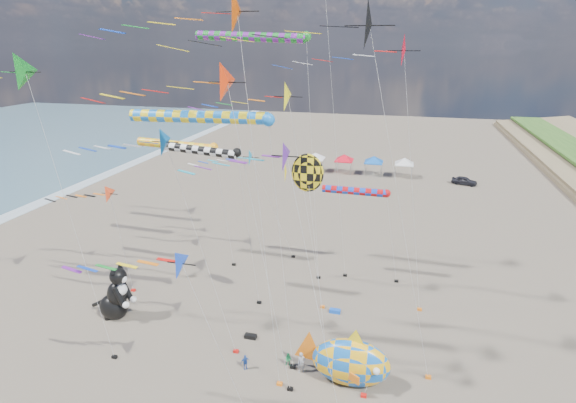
# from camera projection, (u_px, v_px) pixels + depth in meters

# --- Properties ---
(delta_kite_0) EXTENTS (11.69, 2.10, 16.09)m
(delta_kite_0) POSITION_uv_depth(u_px,v_px,m) (152.00, 148.00, 28.63)
(delta_kite_0) COLOR blue
(delta_kite_0) RESTS_ON ground
(delta_kite_1) EXTENTS (16.64, 2.97, 23.47)m
(delta_kite_1) POSITION_uv_depth(u_px,v_px,m) (362.00, 29.00, 23.91)
(delta_kite_1) COLOR black
(delta_kite_1) RESTS_ON ground
(delta_kite_2) EXTENTS (9.46, 1.86, 11.67)m
(delta_kite_2) POSITION_uv_depth(u_px,v_px,m) (254.00, 158.00, 44.29)
(delta_kite_2) COLOR #1089BB
(delta_kite_2) RESTS_ON ground
(delta_kite_3) EXTENTS (8.10, 1.79, 16.51)m
(delta_kite_3) POSITION_uv_depth(u_px,v_px,m) (287.00, 168.00, 21.85)
(delta_kite_3) COLOR #5E249B
(delta_kite_3) RESTS_ON ground
(delta_kite_4) EXTENTS (8.91, 1.78, 9.54)m
(delta_kite_4) POSITION_uv_depth(u_px,v_px,m) (86.00, 201.00, 38.41)
(delta_kite_4) COLOR #FE4A1F
(delta_kite_4) RESTS_ON ground
(delta_kite_5) EXTENTS (11.51, 2.55, 23.88)m
(delta_kite_5) POSITION_uv_depth(u_px,v_px,m) (213.00, 15.00, 22.60)
(delta_kite_5) COLOR #C54407
(delta_kite_5) RESTS_ON ground
(delta_kite_7) EXTENTS (11.04, 2.51, 20.71)m
(delta_kite_7) POSITION_uv_depth(u_px,v_px,m) (20.00, 76.00, 26.21)
(delta_kite_7) COLOR #128623
(delta_kite_7) RESTS_ON ground
(delta_kite_8) EXTENTS (11.47, 2.46, 18.57)m
(delta_kite_8) POSITION_uv_depth(u_px,v_px,m) (273.00, 100.00, 33.12)
(delta_kite_8) COLOR #FFF018
(delta_kite_8) RESTS_ON ground
(delta_kite_9) EXTENTS (11.56, 2.21, 20.32)m
(delta_kite_9) POSITION_uv_depth(u_px,v_px,m) (212.00, 86.00, 23.53)
(delta_kite_9) COLOR #FF350A
(delta_kite_9) RESTS_ON ground
(delta_kite_10) EXTENTS (12.25, 2.45, 21.85)m
(delta_kite_10) POSITION_uv_depth(u_px,v_px,m) (384.00, 53.00, 31.69)
(delta_kite_10) COLOR red
(delta_kite_10) RESTS_ON ground
(delta_kite_11) EXTENTS (9.38, 1.73, 11.41)m
(delta_kite_11) POSITION_uv_depth(u_px,v_px,m) (177.00, 262.00, 23.55)
(delta_kite_11) COLOR blue
(delta_kite_11) RESTS_ON ground
(windsock_0) EXTENTS (11.17, 0.80, 21.94)m
(windsock_0) POSITION_uv_depth(u_px,v_px,m) (255.00, 38.00, 36.82)
(windsock_0) COLOR #188527
(windsock_0) RESTS_ON ground
(windsock_1) EXTENTS (10.28, 0.77, 17.28)m
(windsock_1) POSITION_uv_depth(u_px,v_px,m) (205.00, 118.00, 26.42)
(windsock_1) COLOR blue
(windsock_1) RESTS_ON ground
(windsock_2) EXTENTS (7.93, 0.72, 13.47)m
(windsock_2) POSITION_uv_depth(u_px,v_px,m) (204.00, 152.00, 35.10)
(windsock_2) COLOR black
(windsock_2) RESTS_ON ground
(windsock_3) EXTENTS (7.39, 0.72, 8.95)m
(windsock_3) POSITION_uv_depth(u_px,v_px,m) (358.00, 192.00, 39.99)
(windsock_3) COLOR red
(windsock_3) RESTS_ON ground
(windsock_4) EXTENTS (9.46, 0.87, 12.42)m
(windsock_4) POSITION_uv_depth(u_px,v_px,m) (180.00, 146.00, 42.25)
(windsock_4) COLOR #FF9E15
(windsock_4) RESTS_ON ground
(angelfish_kite) EXTENTS (3.74, 3.02, 14.17)m
(angelfish_kite) POSITION_uv_depth(u_px,v_px,m) (304.00, 174.00, 30.00)
(angelfish_kite) COLOR yellow
(angelfish_kite) RESTS_ON ground
(cat_inflatable) EXTENTS (3.74, 2.19, 4.81)m
(cat_inflatable) POSITION_uv_depth(u_px,v_px,m) (114.00, 291.00, 35.75)
(cat_inflatable) COLOR black
(cat_inflatable) RESTS_ON ground
(fish_inflatable) EXTENTS (6.79, 2.91, 4.25)m
(fish_inflatable) POSITION_uv_depth(u_px,v_px,m) (350.00, 362.00, 28.83)
(fish_inflatable) COLOR blue
(fish_inflatable) RESTS_ON ground
(person_adult) EXTENTS (0.66, 0.60, 1.52)m
(person_adult) POSITION_uv_depth(u_px,v_px,m) (301.00, 363.00, 30.10)
(person_adult) COLOR #8F929C
(person_adult) RESTS_ON ground
(child_green) EXTENTS (0.51, 0.40, 1.00)m
(child_green) POSITION_uv_depth(u_px,v_px,m) (288.00, 360.00, 30.77)
(child_green) COLOR #228F4F
(child_green) RESTS_ON ground
(child_blue) EXTENTS (0.67, 0.64, 1.12)m
(child_blue) POSITION_uv_depth(u_px,v_px,m) (245.00, 362.00, 30.46)
(child_blue) COLOR #2148A1
(child_blue) RESTS_ON ground
(kite_bag_2) EXTENTS (0.90, 0.44, 0.30)m
(kite_bag_2) POSITION_uv_depth(u_px,v_px,m) (335.00, 311.00, 37.03)
(kite_bag_2) COLOR blue
(kite_bag_2) RESTS_ON ground
(kite_bag_3) EXTENTS (0.90, 0.44, 0.30)m
(kite_bag_3) POSITION_uv_depth(u_px,v_px,m) (251.00, 336.00, 33.82)
(kite_bag_3) COLOR black
(kite_bag_3) RESTS_ON ground
(tent_row) EXTENTS (19.20, 4.20, 3.80)m
(tent_row) POSITION_uv_depth(u_px,v_px,m) (359.00, 156.00, 75.82)
(tent_row) COLOR white
(tent_row) RESTS_ON ground
(parked_car) EXTENTS (4.07, 2.49, 1.30)m
(parked_car) POSITION_uv_depth(u_px,v_px,m) (464.00, 181.00, 70.83)
(parked_car) COLOR #26262D
(parked_car) RESTS_ON ground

